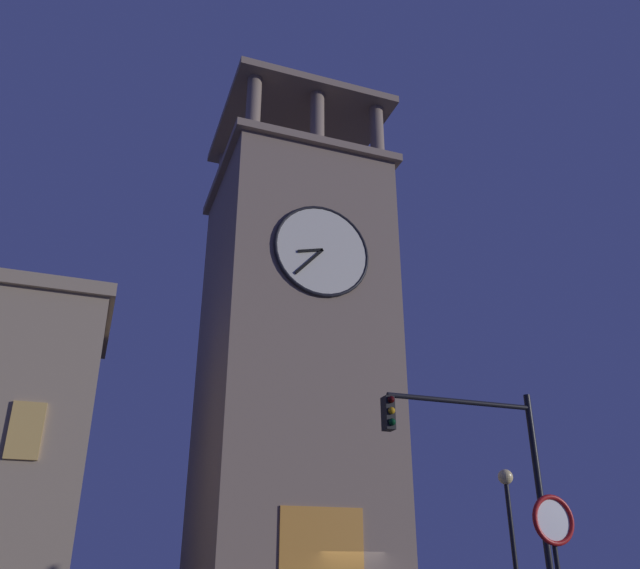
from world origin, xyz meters
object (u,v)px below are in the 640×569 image
at_px(traffic_signal_mid, 491,471).
at_px(street_lamp, 510,518).
at_px(no_horn_sign, 555,537).
at_px(clocktower, 293,362).

relative_size(traffic_signal_mid, street_lamp, 1.26).
bearing_deg(traffic_signal_mid, no_horn_sign, 67.42).
bearing_deg(clocktower, traffic_signal_mid, 91.33).
distance_m(clocktower, traffic_signal_mid, 15.73).
bearing_deg(clocktower, street_lamp, 107.64).
xyz_separation_m(traffic_signal_mid, street_lamp, (-3.02, -3.69, -0.69)).
height_order(clocktower, traffic_signal_mid, clocktower).
xyz_separation_m(clocktower, street_lamp, (-3.35, 10.55, -7.36)).
xyz_separation_m(clocktower, no_horn_sign, (1.29, 18.14, -8.26)).
bearing_deg(street_lamp, no_horn_sign, 58.54).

